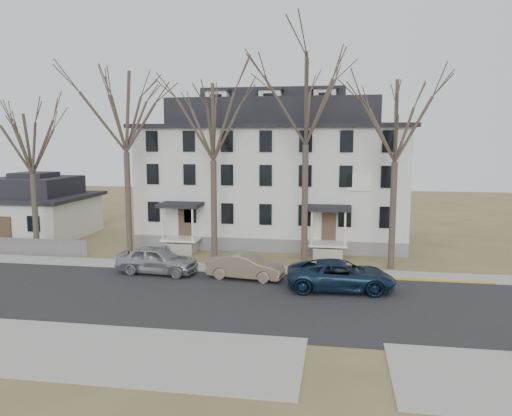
% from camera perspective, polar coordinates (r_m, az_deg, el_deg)
% --- Properties ---
extents(ground, '(120.00, 120.00, 0.00)m').
position_cam_1_polar(ground, '(23.65, 1.37, -12.24)').
color(ground, olive).
rests_on(ground, ground).
extents(main_road, '(120.00, 10.00, 0.04)m').
position_cam_1_polar(main_road, '(25.52, 2.01, -10.72)').
color(main_road, '#27272A').
rests_on(main_road, ground).
extents(far_sidewalk, '(120.00, 2.00, 0.08)m').
position_cam_1_polar(far_sidewalk, '(31.23, 3.43, -7.25)').
color(far_sidewalk, '#A09F97').
rests_on(far_sidewalk, ground).
extents(near_sidewalk_left, '(20.00, 5.00, 0.08)m').
position_cam_1_polar(near_sidewalk_left, '(21.85, -22.69, -14.61)').
color(near_sidewalk_left, '#A09F97').
rests_on(near_sidewalk_left, ground).
extents(yellow_curb, '(14.00, 0.25, 0.06)m').
position_cam_1_polar(yellow_curb, '(30.27, 12.80, -7.92)').
color(yellow_curb, gold).
rests_on(yellow_curb, ground).
extents(boarding_house, '(20.80, 12.36, 12.05)m').
position_cam_1_polar(boarding_house, '(40.37, 2.14, 3.93)').
color(boarding_house, slate).
rests_on(boarding_house, ground).
extents(small_house, '(8.70, 8.70, 5.00)m').
position_cam_1_polar(small_house, '(45.90, -23.84, -0.19)').
color(small_house, silver).
rests_on(small_house, ground).
extents(tree_far_left, '(8.40, 8.40, 13.72)m').
position_cam_1_polar(tree_far_left, '(34.84, -14.76, 11.24)').
color(tree_far_left, '#473B31').
rests_on(tree_far_left, ground).
extents(tree_mid_left, '(7.80, 7.80, 12.74)m').
position_cam_1_polar(tree_mid_left, '(32.84, -4.95, 10.39)').
color(tree_mid_left, '#473B31').
rests_on(tree_mid_left, ground).
extents(tree_center, '(9.00, 9.00, 14.70)m').
position_cam_1_polar(tree_center, '(32.00, 5.77, 13.11)').
color(tree_center, '#473B31').
rests_on(tree_center, ground).
extents(tree_mid_right, '(7.80, 7.80, 12.74)m').
position_cam_1_polar(tree_mid_right, '(32.02, 15.76, 10.20)').
color(tree_mid_right, '#473B31').
rests_on(tree_mid_right, ground).
extents(tree_bungalow, '(6.60, 6.60, 10.78)m').
position_cam_1_polar(tree_bungalow, '(38.14, -24.36, 7.14)').
color(tree_bungalow, '#473B31').
rests_on(tree_bungalow, ground).
extents(car_silver, '(5.07, 2.34, 1.68)m').
position_cam_1_polar(car_silver, '(31.02, -11.22, -5.89)').
color(car_silver, '#999AA1').
rests_on(car_silver, ground).
extents(car_tan, '(4.65, 2.11, 1.48)m').
position_cam_1_polar(car_tan, '(29.35, -1.22, -6.73)').
color(car_tan, '#756853').
rests_on(car_tan, ground).
extents(car_navy, '(5.96, 3.04, 1.61)m').
position_cam_1_polar(car_navy, '(27.56, 9.67, -7.67)').
color(car_navy, '#11233A').
rests_on(car_navy, ground).
extents(bicycle_left, '(1.73, 0.94, 0.86)m').
position_cam_1_polar(bicycle_left, '(35.99, -9.93, -4.62)').
color(bicycle_left, black).
rests_on(bicycle_left, ground).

